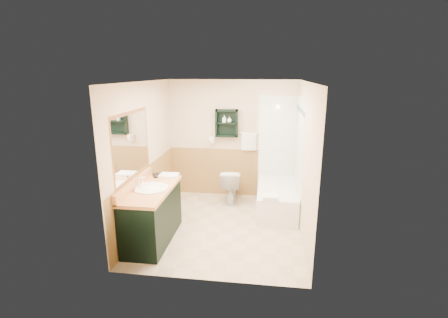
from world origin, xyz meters
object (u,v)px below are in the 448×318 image
toilet (231,186)px  soap_bottle_b (229,120)px  wall_shelf (227,123)px  bathtub (276,198)px  soap_bottle_a (224,121)px  vanity (153,215)px  hair_dryer (212,140)px  vanity_book (153,170)px

toilet → soap_bottle_b: (-0.07, 0.32, 1.27)m
wall_shelf → toilet: 1.26m
bathtub → soap_bottle_b: (-0.97, 0.60, 1.37)m
soap_bottle_a → wall_shelf: bearing=6.0°
vanity → soap_bottle_b: soap_bottle_b is taller
hair_dryer → vanity_book: (-0.76, -1.47, -0.23)m
bathtub → soap_bottle_a: size_ratio=10.36×
toilet → vanity_book: (-1.19, -1.12, 0.63)m
wall_shelf → hair_dryer: (-0.30, 0.02, -0.35)m
vanity → toilet: 1.97m
bathtub → soap_bottle_b: soap_bottle_b is taller
soap_bottle_a → soap_bottle_b: 0.10m
hair_dryer → soap_bottle_b: (0.35, -0.03, 0.41)m
wall_shelf → soap_bottle_a: wall_shelf is taller
wall_shelf → soap_bottle_b: wall_shelf is taller
wall_shelf → soap_bottle_a: 0.07m
hair_dryer → bathtub: bearing=-25.3°
vanity_book → wall_shelf: bearing=26.5°
hair_dryer → bathtub: size_ratio=0.16×
vanity → vanity_book: 0.80m
vanity → vanity_book: vanity_book is taller
hair_dryer → soap_bottle_b: size_ratio=2.11×
vanity_book → bathtub: bearing=-5.1°
vanity → vanity_book: bearing=106.3°
vanity → vanity_book: (-0.17, 0.56, 0.54)m
vanity → soap_bottle_b: bearing=64.6°
soap_bottle_b → hair_dryer: bearing=175.2°
hair_dryer → vanity: bearing=-106.3°
toilet → vanity_book: size_ratio=3.06×
toilet → soap_bottle_b: 1.31m
bathtub → soap_bottle_a: (-1.07, 0.60, 1.36)m
wall_shelf → toilet: (0.13, -0.32, -1.21)m
wall_shelf → vanity: 2.47m
bathtub → toilet: 0.95m
bathtub → vanity_book: size_ratio=6.63×
hair_dryer → vanity: hair_dryer is taller
hair_dryer → toilet: bearing=-39.1°
vanity_book → soap_bottle_a: bearing=27.7°
vanity_book → soap_bottle_a: soap_bottle_a is taller
wall_shelf → vanity: (-0.89, -2.01, -1.12)m
bathtub → vanity_book: bearing=-157.9°
soap_bottle_a → vanity: bearing=-112.9°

